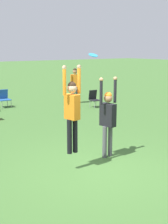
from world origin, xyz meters
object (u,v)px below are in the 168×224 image
at_px(person_jumping, 72,107).
at_px(camping_chair_5, 94,98).
at_px(person_spectator_near, 75,82).
at_px(person_defending, 108,115).
at_px(camping_chair_3, 4,97).
at_px(frisbee, 93,55).

relative_size(person_jumping, camping_chair_5, 2.46).
bearing_deg(person_spectator_near, person_defending, -86.65).
bearing_deg(camping_chair_3, person_spectator_near, 164.31).
distance_m(person_defending, person_spectator_near, 8.45).
distance_m(person_jumping, frisbee, 1.50).
bearing_deg(frisbee, camping_chair_3, 83.11).
xyz_separation_m(person_jumping, camping_chair_5, (5.53, 6.14, -1.07)).
xyz_separation_m(person_jumping, camping_chair_3, (1.88, 8.86, -1.06)).
bearing_deg(camping_chair_5, person_spectator_near, -79.20).
relative_size(person_defending, frisbee, 9.22).
xyz_separation_m(person_defending, camping_chair_5, (4.24, 5.95, -0.69)).
height_order(frisbee, camping_chair_5, frisbee).
xyz_separation_m(frisbee, person_spectator_near, (4.53, 7.31, -1.60)).
distance_m(camping_chair_5, person_spectator_near, 1.60).
relative_size(camping_chair_3, person_spectator_near, 0.47).
bearing_deg(frisbee, person_spectator_near, 58.18).
bearing_deg(camping_chair_5, camping_chair_3, -31.84).
bearing_deg(person_jumping, person_spectator_near, -43.60).
relative_size(camping_chair_5, person_spectator_near, 0.46).
xyz_separation_m(camping_chair_3, camping_chair_5, (3.65, -2.72, -0.01)).
relative_size(person_jumping, person_spectator_near, 1.13).
distance_m(frisbee, person_spectator_near, 8.75).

